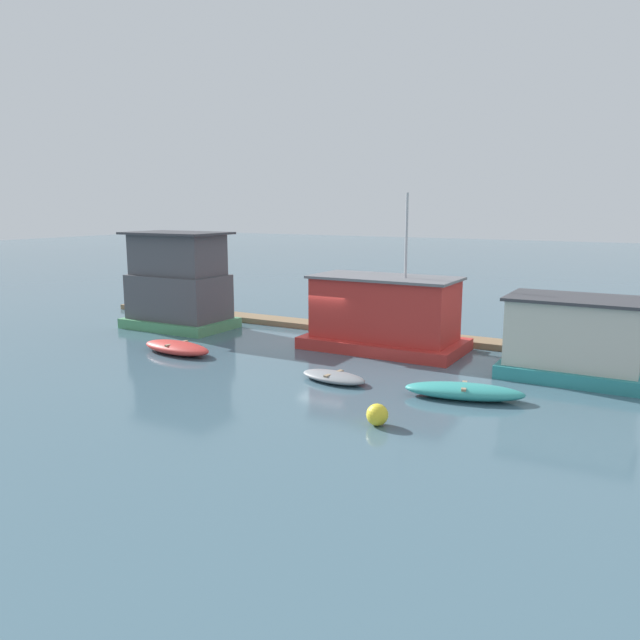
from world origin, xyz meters
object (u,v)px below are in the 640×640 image
at_px(houseboat_red, 384,315).
at_px(dinghy_red, 177,348).
at_px(dinghy_grey, 334,377).
at_px(dinghy_teal, 464,391).
at_px(buoy_yellow, 377,415).
at_px(houseboat_green, 178,284).
at_px(houseboat_teal, 574,339).

height_order(houseboat_red, dinghy_red, houseboat_red).
distance_m(houseboat_red, dinghy_grey, 6.12).
height_order(dinghy_grey, dinghy_teal, dinghy_teal).
distance_m(dinghy_red, buoy_yellow, 12.45).
height_order(houseboat_red, dinghy_teal, houseboat_red).
relative_size(houseboat_green, dinghy_grey, 1.96).
height_order(houseboat_green, houseboat_red, houseboat_red).
bearing_deg(houseboat_red, dinghy_grey, -84.80).
relative_size(houseboat_green, houseboat_teal, 1.08).
xyz_separation_m(dinghy_grey, buoy_yellow, (3.43, -3.59, 0.16)).
distance_m(houseboat_green, houseboat_teal, 20.16).
bearing_deg(dinghy_red, dinghy_grey, -3.64).
height_order(houseboat_green, dinghy_teal, houseboat_green).
distance_m(houseboat_red, houseboat_teal, 8.36).
height_order(houseboat_teal, dinghy_teal, houseboat_teal).
bearing_deg(dinghy_grey, dinghy_teal, 3.52).
distance_m(houseboat_red, dinghy_red, 9.56).
height_order(houseboat_red, dinghy_grey, houseboat_red).
relative_size(dinghy_grey, buoy_yellow, 4.28).
relative_size(houseboat_green, buoy_yellow, 8.38).
bearing_deg(houseboat_red, houseboat_green, -176.71).
bearing_deg(houseboat_green, dinghy_red, -49.41).
relative_size(houseboat_teal, dinghy_teal, 1.23).
bearing_deg(buoy_yellow, houseboat_green, 150.78).
bearing_deg(houseboat_green, dinghy_grey, -22.99).
bearing_deg(houseboat_teal, houseboat_green, 179.58).
bearing_deg(dinghy_grey, houseboat_red, 95.20).
xyz_separation_m(houseboat_teal, dinghy_teal, (-2.83, -4.79, -1.25)).
relative_size(houseboat_teal, dinghy_red, 1.34).
relative_size(houseboat_green, dinghy_red, 1.45).
bearing_deg(houseboat_green, houseboat_teal, -0.42).
xyz_separation_m(houseboat_green, dinghy_grey, (12.36, -5.25, -2.23)).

